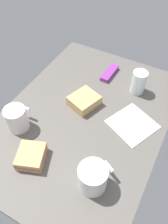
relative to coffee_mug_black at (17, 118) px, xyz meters
The scene contains 8 objects.
tabletop 26.88cm from the coffee_mug_black, 129.62° to the left, with size 90.00×64.00×2.00cm, color #5B5651.
coffee_mug_black is the anchor object (origin of this frame).
coffee_mug_milky 36.99cm from the coffee_mug_black, 78.81° to the left, with size 11.93×9.89×9.86cm.
sandwich_main 28.53cm from the coffee_mug_black, 143.56° to the left, with size 14.11×13.39×4.40cm.
sandwich_side 16.48cm from the coffee_mug_black, 54.84° to the left, with size 12.65×12.07×4.40cm.
glass_of_milk 53.55cm from the coffee_mug_black, 140.68° to the left, with size 6.41×6.41×10.67cm.
snack_bar 49.58cm from the coffee_mug_black, 158.07° to the left, with size 12.61×3.88×2.00cm, color purple.
paper_napkin 45.39cm from the coffee_mug_black, 119.99° to the left, with size 16.08×16.08×0.30cm, color white.
Camera 1 is at (51.92, 28.27, 75.02)cm, focal length 36.53 mm.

